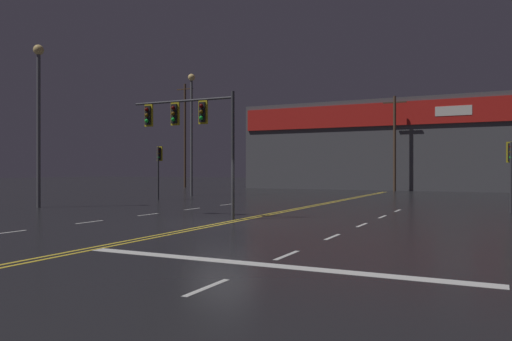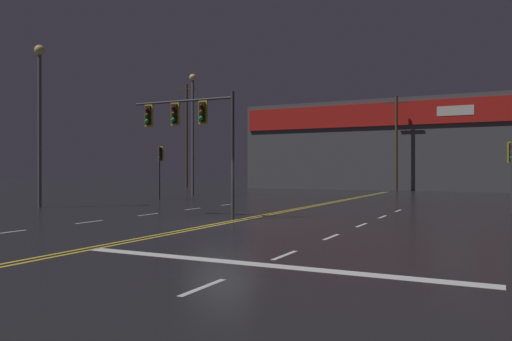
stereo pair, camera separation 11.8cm
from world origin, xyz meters
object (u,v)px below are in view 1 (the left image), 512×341
Objects in this scene: traffic_signal_median at (188,121)px; streetlight_near_left at (191,118)px; traffic_signal_corner_northwest at (159,160)px; traffic_signal_corner_northeast at (511,161)px; streetlight_near_right at (39,103)px.

streetlight_near_left is at bearing 122.88° from traffic_signal_median.
traffic_signal_corner_northwest reaches higher than traffic_signal_corner_northeast.
traffic_signal_corner_northeast is 23.57m from streetlight_near_left.
streetlight_near_left is (-22.34, 6.58, 3.65)m from traffic_signal_corner_northeast.
streetlight_near_right reaches higher than traffic_signal_corner_northeast.
streetlight_near_right is at bearing -161.76° from traffic_signal_corner_northeast.
streetlight_near_right reaches higher than traffic_signal_corner_northwest.
traffic_signal_corner_northwest is 0.41× the size of streetlight_near_right.
traffic_signal_median is at bearing -6.13° from streetlight_near_right.
traffic_signal_median is 0.60× the size of streetlight_near_right.
traffic_signal_corner_northeast is at bearing 18.24° from streetlight_near_right.
traffic_signal_median is 0.55× the size of streetlight_near_left.
streetlight_near_right is (-1.59, -8.49, 3.00)m from traffic_signal_corner_northwest.
traffic_signal_corner_northwest is at bearing -79.03° from streetlight_near_left.
traffic_signal_median is 15.28m from traffic_signal_corner_northeast.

